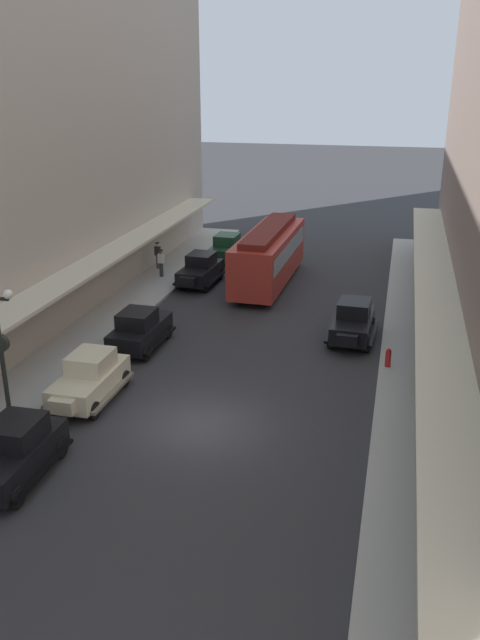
{
  "coord_description": "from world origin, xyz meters",
  "views": [
    {
      "loc": [
        6.32,
        -19.58,
        11.72
      ],
      "look_at": [
        0.0,
        6.0,
        1.8
      ],
      "focal_mm": 36.67,
      "sensor_mm": 36.0,
      "label": 1
    }
  ],
  "objects_px": {
    "parked_car_2": "(140,328)",
    "streetcar": "(269,254)",
    "parked_car_3": "(228,247)",
    "pedestrian_1": "(161,263)",
    "parked_car_5": "(200,269)",
    "parked_car_4": "(14,450)",
    "fire_hydrant": "(388,357)",
    "parked_car_1": "(353,320)",
    "pedestrian_2": "(158,255)",
    "lamp_post_with_clock": "(1,350)",
    "pedestrian_3": "(430,271)",
    "parked_car_0": "(89,377)"
  },
  "relations": [
    {
      "from": "parked_car_0",
      "to": "parked_car_1",
      "type": "distance_m",
      "value": 12.6
    },
    {
      "from": "parked_car_1",
      "to": "fire_hydrant",
      "type": "xyz_separation_m",
      "value": [
        1.75,
        -3.08,
        -0.38
      ]
    },
    {
      "from": "lamp_post_with_clock",
      "to": "pedestrian_3",
      "type": "xyz_separation_m",
      "value": [
        14.68,
        20.44,
        -2.0
      ]
    },
    {
      "from": "parked_car_2",
      "to": "fire_hydrant",
      "type": "height_order",
      "value": "parked_car_2"
    },
    {
      "from": "fire_hydrant",
      "to": "parked_car_4",
      "type": "bearing_deg",
      "value": -135.27
    },
    {
      "from": "parked_car_5",
      "to": "parked_car_3",
      "type": "bearing_deg",
      "value": 87.49
    },
    {
      "from": "parked_car_2",
      "to": "parked_car_5",
      "type": "height_order",
      "value": "same"
    },
    {
      "from": "streetcar",
      "to": "parked_car_0",
      "type": "bearing_deg",
      "value": -102.97
    },
    {
      "from": "parked_car_1",
      "to": "parked_car_2",
      "type": "relative_size",
      "value": 1.01
    },
    {
      "from": "parked_car_1",
      "to": "lamp_post_with_clock",
      "type": "xyz_separation_m",
      "value": [
        -11.0,
        -11.26,
        2.04
      ]
    },
    {
      "from": "lamp_post_with_clock",
      "to": "pedestrian_2",
      "type": "relative_size",
      "value": 3.09
    },
    {
      "from": "parked_car_2",
      "to": "pedestrian_2",
      "type": "height_order",
      "value": "parked_car_2"
    },
    {
      "from": "parked_car_2",
      "to": "parked_car_4",
      "type": "bearing_deg",
      "value": -89.13
    },
    {
      "from": "parked_car_2",
      "to": "parked_car_5",
      "type": "bearing_deg",
      "value": 91.03
    },
    {
      "from": "parked_car_2",
      "to": "streetcar",
      "type": "relative_size",
      "value": 0.44
    },
    {
      "from": "parked_car_4",
      "to": "pedestrian_2",
      "type": "distance_m",
      "value": 22.88
    },
    {
      "from": "pedestrian_2",
      "to": "lamp_post_with_clock",
      "type": "bearing_deg",
      "value": -84.37
    },
    {
      "from": "parked_car_1",
      "to": "pedestrian_2",
      "type": "height_order",
      "value": "parked_car_1"
    },
    {
      "from": "parked_car_3",
      "to": "lamp_post_with_clock",
      "type": "bearing_deg",
      "value": -94.3
    },
    {
      "from": "parked_car_2",
      "to": "parked_car_5",
      "type": "xyz_separation_m",
      "value": [
        -0.18,
        9.89,
        0.0
      ]
    },
    {
      "from": "parked_car_1",
      "to": "pedestrian_3",
      "type": "bearing_deg",
      "value": 68.16
    },
    {
      "from": "parked_car_4",
      "to": "parked_car_0",
      "type": "bearing_deg",
      "value": 90.96
    },
    {
      "from": "parked_car_5",
      "to": "pedestrian_1",
      "type": "xyz_separation_m",
      "value": [
        -2.64,
        0.5,
        0.07
      ]
    },
    {
      "from": "parked_car_0",
      "to": "pedestrian_3",
      "type": "bearing_deg",
      "value": 53.94
    },
    {
      "from": "parked_car_3",
      "to": "pedestrian_3",
      "type": "bearing_deg",
      "value": -12.44
    },
    {
      "from": "pedestrian_2",
      "to": "parked_car_0",
      "type": "bearing_deg",
      "value": -77.81
    },
    {
      "from": "parked_car_4",
      "to": "fire_hydrant",
      "type": "distance_m",
      "value": 15.35
    },
    {
      "from": "parked_car_3",
      "to": "pedestrian_1",
      "type": "bearing_deg",
      "value": -120.05
    },
    {
      "from": "parked_car_3",
      "to": "streetcar",
      "type": "relative_size",
      "value": 0.45
    },
    {
      "from": "streetcar",
      "to": "parked_car_2",
      "type": "bearing_deg",
      "value": -109.2
    },
    {
      "from": "parked_car_4",
      "to": "pedestrian_2",
      "type": "height_order",
      "value": "parked_car_4"
    },
    {
      "from": "parked_car_4",
      "to": "lamp_post_with_clock",
      "type": "bearing_deg",
      "value": 125.18
    },
    {
      "from": "fire_hydrant",
      "to": "streetcar",
      "type": "bearing_deg",
      "value": 124.75
    },
    {
      "from": "parked_car_1",
      "to": "parked_car_4",
      "type": "distance_m",
      "value": 16.63
    },
    {
      "from": "lamp_post_with_clock",
      "to": "pedestrian_1",
      "type": "bearing_deg",
      "value": 93.55
    },
    {
      "from": "fire_hydrant",
      "to": "parked_car_3",
      "type": "bearing_deg",
      "value": 126.05
    },
    {
      "from": "parked_car_0",
      "to": "parked_car_3",
      "type": "bearing_deg",
      "value": 90.02
    },
    {
      "from": "streetcar",
      "to": "pedestrian_2",
      "type": "relative_size",
      "value": 5.78
    },
    {
      "from": "parked_car_2",
      "to": "fire_hydrant",
      "type": "xyz_separation_m",
      "value": [
        11.06,
        0.27,
        -0.38
      ]
    },
    {
      "from": "parked_car_5",
      "to": "pedestrian_2",
      "type": "bearing_deg",
      "value": 148.41
    },
    {
      "from": "parked_car_4",
      "to": "lamp_post_with_clock",
      "type": "height_order",
      "value": "lamp_post_with_clock"
    },
    {
      "from": "streetcar",
      "to": "pedestrian_3",
      "type": "bearing_deg",
      "value": 10.63
    },
    {
      "from": "parked_car_2",
      "to": "streetcar",
      "type": "distance_m",
      "value": 11.47
    },
    {
      "from": "parked_car_0",
      "to": "parked_car_1",
      "type": "height_order",
      "value": "same"
    },
    {
      "from": "fire_hydrant",
      "to": "pedestrian_3",
      "type": "xyz_separation_m",
      "value": [
        1.93,
        12.26,
        0.43
      ]
    },
    {
      "from": "streetcar",
      "to": "pedestrian_1",
      "type": "height_order",
      "value": "streetcar"
    },
    {
      "from": "parked_car_5",
      "to": "lamp_post_with_clock",
      "type": "height_order",
      "value": "lamp_post_with_clock"
    },
    {
      "from": "pedestrian_2",
      "to": "parked_car_3",
      "type": "bearing_deg",
      "value": 42.02
    },
    {
      "from": "lamp_post_with_clock",
      "to": "parked_car_4",
      "type": "bearing_deg",
      "value": -54.82
    },
    {
      "from": "parked_car_1",
      "to": "pedestrian_3",
      "type": "xyz_separation_m",
      "value": [
        3.68,
        9.18,
        0.05
      ]
    }
  ]
}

